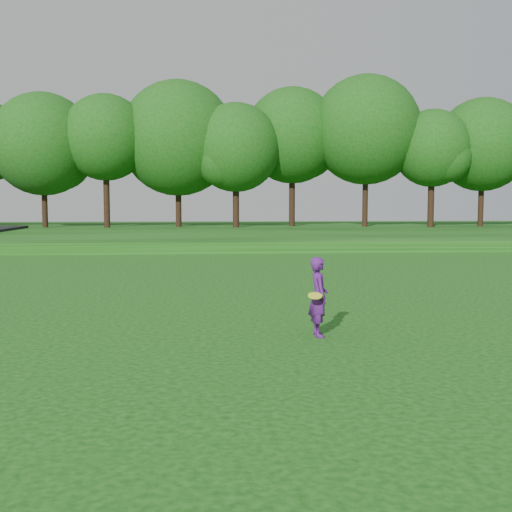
{
  "coord_description": "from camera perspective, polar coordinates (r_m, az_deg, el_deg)",
  "views": [
    {
      "loc": [
        2.35,
        -13.8,
        2.77
      ],
      "look_at": [
        3.5,
        2.99,
        1.3
      ],
      "focal_mm": 45.0,
      "sensor_mm": 36.0,
      "label": 1
    }
  ],
  "objects": [
    {
      "name": "ground",
      "position": [
        14.27,
        -13.41,
        -6.34
      ],
      "size": [
        140.0,
        140.0,
        0.0
      ],
      "primitive_type": "plane",
      "color": "#103F0C",
      "rests_on": "ground"
    },
    {
      "name": "woman",
      "position": [
        13.12,
        5.58,
        -3.62
      ],
      "size": [
        0.49,
        0.81,
        1.62
      ],
      "color": "#531970",
      "rests_on": "ground"
    },
    {
      "name": "berm",
      "position": [
        47.92,
        -6.75,
        2.01
      ],
      "size": [
        130.0,
        30.0,
        0.6
      ],
      "primitive_type": "cube",
      "color": "#103F0C",
      "rests_on": "ground"
    },
    {
      "name": "walking_path",
      "position": [
        34.0,
        -7.89,
        0.31
      ],
      "size": [
        130.0,
        1.6,
        0.04
      ],
      "primitive_type": "cube",
      "color": "gray",
      "rests_on": "ground"
    },
    {
      "name": "treeline",
      "position": [
        52.13,
        -6.62,
        10.83
      ],
      "size": [
        104.0,
        7.0,
        15.0
      ],
      "primitive_type": null,
      "color": "#104610",
      "rests_on": "berm"
    }
  ]
}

